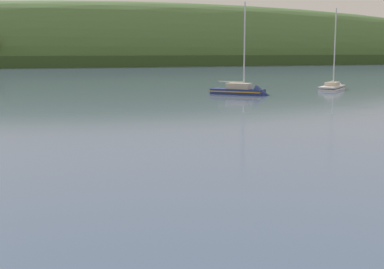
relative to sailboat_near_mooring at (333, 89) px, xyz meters
The scene contains 3 objects.
far_shoreline_hill 168.90m from the sailboat_near_mooring, 79.59° to the left, with size 585.39×107.50×55.83m.
sailboat_near_mooring is the anchor object (origin of this frame).
sailboat_far_left 18.25m from the sailboat_near_mooring, behind, with size 7.54×8.31×14.22m.
Camera 1 is at (-13.13, 7.94, 6.25)m, focal length 50.45 mm.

